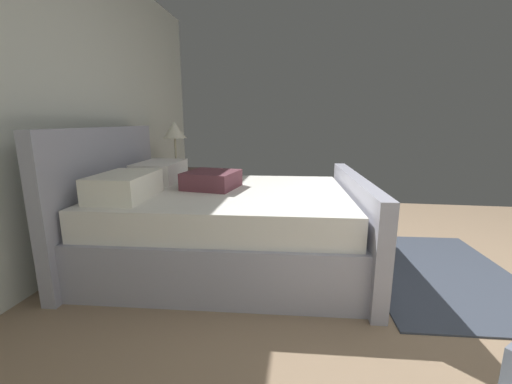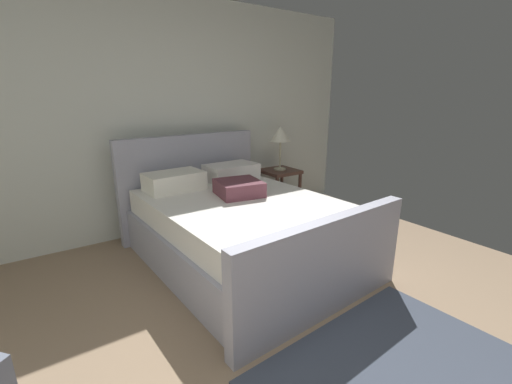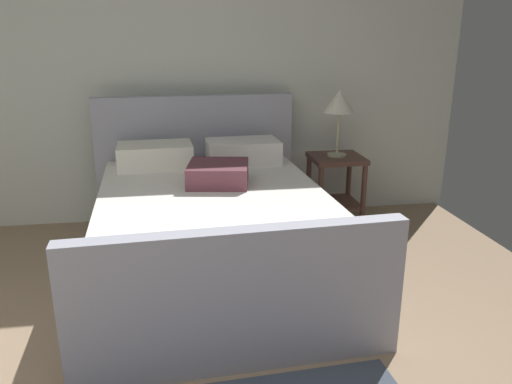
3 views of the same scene
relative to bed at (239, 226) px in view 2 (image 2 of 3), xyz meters
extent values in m
cube|color=silver|center=(-0.40, 1.23, 0.95)|extent=(5.50, 0.12, 2.59)
cube|color=#A0A1B3|center=(0.00, -0.05, -0.15)|extent=(1.63, 2.03, 0.40)
cube|color=#A0A1B3|center=(-0.05, 0.97, 0.21)|extent=(1.65, 0.19, 1.12)
cube|color=#A0A1B3|center=(0.06, -1.08, 0.02)|extent=(1.65, 0.19, 0.74)
cube|color=white|center=(0.00, -0.05, 0.16)|extent=(1.54, 1.96, 0.22)
cube|color=white|center=(-0.38, 0.62, 0.36)|extent=(0.58, 0.39, 0.18)
cube|color=white|center=(0.31, 0.66, 0.36)|extent=(0.58, 0.39, 0.18)
cube|color=brown|center=(0.06, 0.10, 0.34)|extent=(0.46, 0.46, 0.14)
cube|color=#52342B|center=(1.14, 0.83, 0.23)|extent=(0.44, 0.44, 0.04)
cube|color=#52342B|center=(1.14, 0.83, -0.17)|extent=(0.40, 0.40, 0.02)
cylinder|color=#52342B|center=(0.95, 0.64, -0.07)|extent=(0.04, 0.04, 0.56)
cylinder|color=#52342B|center=(1.33, 0.64, -0.07)|extent=(0.04, 0.04, 0.56)
cylinder|color=#52342B|center=(0.95, 1.02, -0.07)|extent=(0.04, 0.04, 0.56)
cylinder|color=#52342B|center=(1.33, 1.02, -0.07)|extent=(0.04, 0.04, 0.56)
cylinder|color=#B7B293|center=(1.14, 0.83, 0.26)|extent=(0.16, 0.16, 0.02)
cylinder|color=#B7B293|center=(1.14, 0.83, 0.45)|extent=(0.02, 0.02, 0.35)
cone|color=white|center=(1.14, 0.83, 0.72)|extent=(0.26, 0.26, 0.19)
cube|color=#3E4554|center=(0.00, -1.73, -0.34)|extent=(1.65, 1.19, 0.01)
camera|label=1|loc=(-2.53, -0.64, 0.82)|focal=22.77mm
camera|label=2|loc=(-1.54, -2.54, 1.19)|focal=23.49mm
camera|label=3|loc=(-0.20, -3.16, 1.23)|focal=34.76mm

